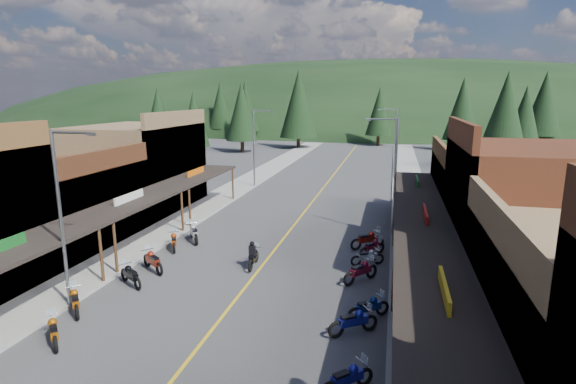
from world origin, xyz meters
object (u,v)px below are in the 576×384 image
Objects in this scene: rider_on_bike at (253,256)px; bike_west_7 at (153,260)px; pine_0 at (158,110)px; bike_west_6 at (130,274)px; pine_2 at (298,104)px; bike_west_5 at (75,300)px; shop_west_2 at (60,205)px; pine_4 at (462,109)px; pine_11 at (505,114)px; bike_east_10 at (368,239)px; pedestrian_east_b at (411,200)px; streetlight_2 at (393,172)px; bike_east_8 at (367,256)px; pedestrian_east_a at (411,325)px; bike_west_9 at (194,232)px; streetlight_3 at (394,140)px; bike_west_4 at (53,330)px; pine_9 at (524,118)px; bike_east_9 at (372,246)px; shop_east_3 at (491,195)px; pine_5 at (544,103)px; shop_west_3 at (139,167)px; shop_east_2 at (532,216)px; pine_7 at (221,105)px; bike_east_5 at (353,320)px; streetlight_1 at (255,145)px; pine_8 at (194,119)px; bike_east_6 at (369,306)px; pine_3 at (379,111)px; streetlight_0 at (63,212)px; pine_10 at (242,112)px; pine_1 at (246,106)px; bike_west_8 at (174,240)px.

bike_west_7 is at bearing -164.73° from rider_on_bike.
pine_0 is 74.02m from bike_west_6.
pine_2 is 64.98m from bike_west_5.
shop_west_2 is 66.55m from pine_4.
pine_11 is at bearing 4.03° from bike_west_7.
pedestrian_east_b is (2.91, 9.49, 0.44)m from bike_east_10.
streetlight_2 is 4.13× the size of bike_east_8.
pedestrian_east_a reaches higher than bike_west_5.
pine_4 is 5.41× the size of bike_west_9.
streetlight_3 reaches higher than bike_west_4.
pine_9 is 5.31× the size of bike_east_9.
bike_east_9 is at bearing -136.51° from shop_east_3.
bike_west_9 is (-39.57, -68.11, -7.33)m from pine_5.
shop_east_2 is (27.57, -9.60, -0.00)m from shop_west_3.
streetlight_2 is 0.64× the size of pine_7.
pine_0 is 0.88× the size of pine_4.
shop_east_2 reaches higher than rider_on_bike.
streetlight_1 is at bearing 170.34° from bike_east_5.
pine_7 is 5.88× the size of rider_on_bike.
pine_9 is at bearing 105.43° from bike_east_9.
bike_east_10 is at bearing -73.58° from pine_2.
bike_west_7 reaches higher than bike_east_9.
bike_east_8 is at bearing -101.95° from pine_4.
pine_11 is (52.00, -38.00, -0.05)m from pine_7.
pine_0 reaches higher than shop_west_2.
pine_8 is 52.58m from bike_east_6.
streetlight_0 is at bearing -98.65° from pine_3.
pine_3 is 0.95× the size of pine_10.
pine_0 is 1.00× the size of pine_3.
pine_4 is (28.00, 2.00, -0.75)m from pine_2.
pine_11 is at bearing 31.51° from streetlight_3.
pine_9 is at bearing 120.50° from bike_east_10.
bike_east_6 is 8.03m from rider_on_bike.
shop_east_3 is 27.05m from streetlight_0.
pine_4 is at bearing 141.32° from bike_east_8.
rider_on_bike is (-6.19, -1.71, 0.08)m from bike_east_8.
streetlight_1 is at bearing 102.52° from rider_on_bike.
pine_1 is 5.41× the size of bike_east_10.
pine_2 reaches higher than pine_8.
shop_east_3 is 17.92m from rider_on_bike.
pedestrian_east_b is (-5.24, 3.25, -1.44)m from shop_east_3.
pine_10 is at bearing -164.48° from pine_4.
pedestrian_east_a is at bearing -68.51° from bike_west_6.
pine_11 reaches higher than streetlight_3.
bike_east_5 is 1.01× the size of rider_on_bike.
shop_east_3 is at bearing 0.00° from shop_west_3.
streetlight_0 reaches higher than bike_west_5.
streetlight_3 is 0.57× the size of pine_5.
pine_1 is at bearing 99.87° from shop_west_3.
bike_west_8 is at bearing -86.01° from pine_2.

